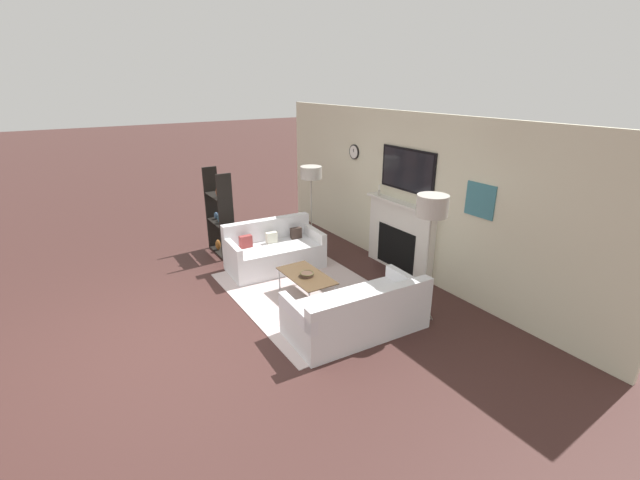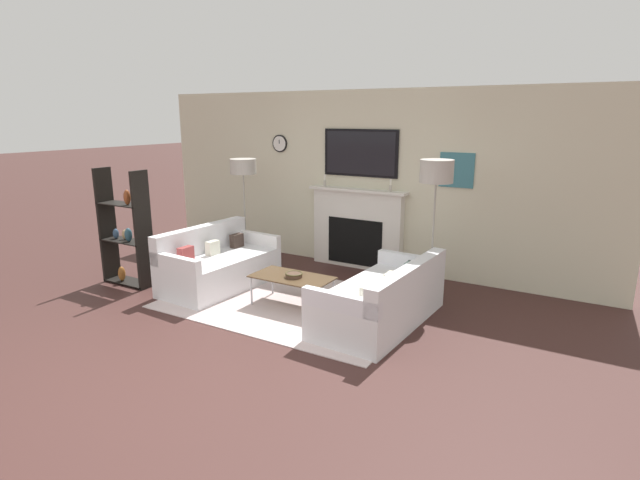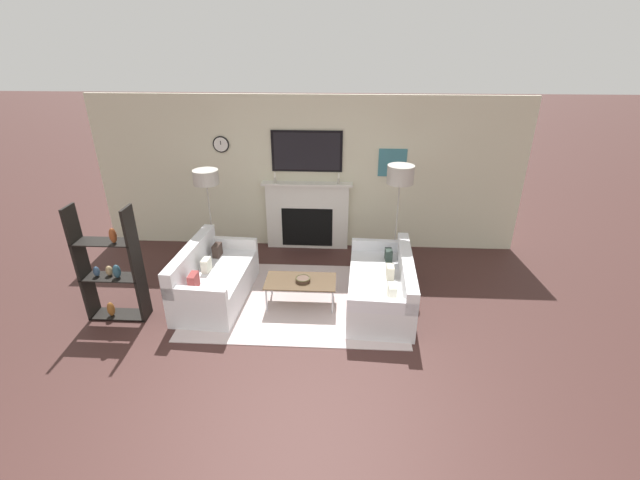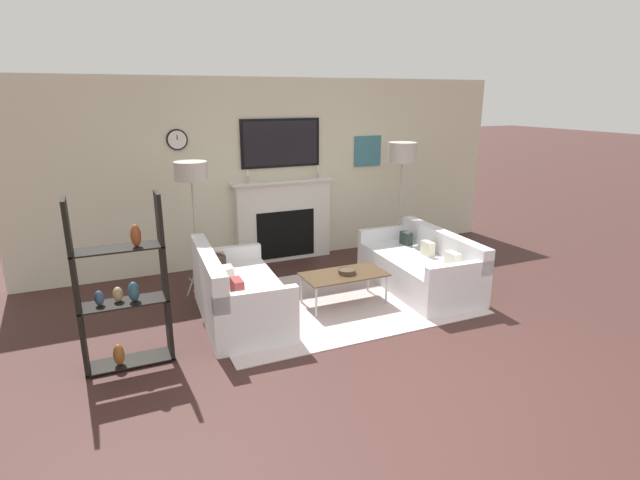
# 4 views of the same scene
# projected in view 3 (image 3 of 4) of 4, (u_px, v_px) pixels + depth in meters

# --- Properties ---
(ground_plane) EXTENTS (60.00, 60.00, 0.00)m
(ground_plane) POSITION_uv_depth(u_px,v_px,m) (274.00, 430.00, 4.22)
(ground_plane) COLOR #3E2320
(fireplace_wall) EXTENTS (7.47, 0.28, 2.70)m
(fireplace_wall) POSITION_uv_depth(u_px,v_px,m) (308.00, 181.00, 7.55)
(fireplace_wall) COLOR beige
(fireplace_wall) RESTS_ON ground_plane
(area_rug) EXTENTS (3.08, 2.15, 0.01)m
(area_rug) POSITION_uv_depth(u_px,v_px,m) (298.00, 300.00, 6.33)
(area_rug) COLOR beige
(area_rug) RESTS_ON ground_plane
(couch_left) EXTENTS (0.94, 1.69, 0.83)m
(couch_left) POSITION_uv_depth(u_px,v_px,m) (214.00, 280.00, 6.27)
(couch_left) COLOR silver
(couch_left) RESTS_ON ground_plane
(couch_right) EXTENTS (0.97, 1.87, 0.73)m
(couch_right) POSITION_uv_depth(u_px,v_px,m) (383.00, 287.00, 6.15)
(couch_right) COLOR silver
(couch_right) RESTS_ON ground_plane
(coffee_table) EXTENTS (1.01, 0.53, 0.39)m
(coffee_table) POSITION_uv_depth(u_px,v_px,m) (301.00, 282.00, 6.09)
(coffee_table) COLOR #4C3823
(coffee_table) RESTS_ON ground_plane
(decorative_bowl) EXTENTS (0.22, 0.22, 0.06)m
(decorative_bowl) POSITION_uv_depth(u_px,v_px,m) (303.00, 279.00, 6.06)
(decorative_bowl) COLOR #4C3528
(decorative_bowl) RESTS_ON coffee_table
(floor_lamp_left) EXTENTS (0.39, 0.39, 1.70)m
(floor_lamp_left) POSITION_uv_depth(u_px,v_px,m) (206.00, 179.00, 6.60)
(floor_lamp_left) COLOR #9E998E
(floor_lamp_left) RESTS_ON ground_plane
(floor_lamp_right) EXTENTS (0.41, 0.41, 1.82)m
(floor_lamp_right) POSITION_uv_depth(u_px,v_px,m) (400.00, 176.00, 6.41)
(floor_lamp_right) COLOR #9E998E
(floor_lamp_right) RESTS_ON ground_plane
(shelf_unit) EXTENTS (0.79, 0.28, 1.62)m
(shelf_unit) POSITION_uv_depth(u_px,v_px,m) (110.00, 269.00, 5.65)
(shelf_unit) COLOR black
(shelf_unit) RESTS_ON ground_plane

